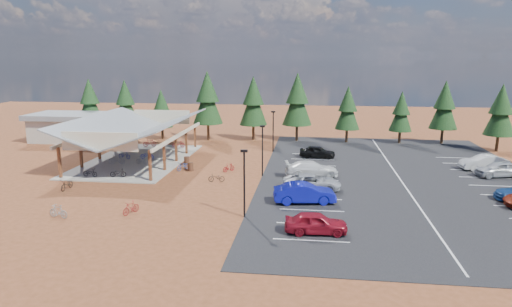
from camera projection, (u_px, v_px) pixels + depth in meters
name	position (u px, v px, depth m)	size (l,w,h in m)	color
ground	(209.00, 179.00, 44.46)	(140.00, 140.00, 0.00)	brown
asphalt_lot	(399.00, 178.00, 45.10)	(27.00, 44.00, 0.04)	black
concrete_pad	(138.00, 160.00, 52.47)	(10.60, 18.60, 0.10)	gray
bike_pavilion	(136.00, 128.00, 51.68)	(11.65, 19.40, 4.97)	brown
outbuilding	(71.00, 127.00, 64.44)	(11.00, 7.00, 3.90)	#ADA593
lamp_post_0	(244.00, 178.00, 33.53)	(0.50, 0.25, 5.14)	black
lamp_post_1	(262.00, 147.00, 45.17)	(0.50, 0.25, 5.14)	black
lamp_post_2	(273.00, 128.00, 56.81)	(0.50, 0.25, 5.14)	black
trash_bin_0	(191.00, 167.00, 47.71)	(0.60, 0.60, 0.90)	#472919
trash_bin_1	(187.00, 161.00, 50.41)	(0.60, 0.60, 0.90)	#472919
pine_0	(90.00, 101.00, 68.43)	(3.68, 3.68, 8.56)	#382314
pine_1	(125.00, 102.00, 67.81)	(3.61, 3.61, 8.41)	#382314
pine_2	(161.00, 109.00, 65.39)	(3.08, 3.08, 7.16)	#382314
pine_3	(208.00, 98.00, 64.32)	(4.21, 4.21, 9.82)	#382314
pine_4	(253.00, 101.00, 64.28)	(3.91, 3.91, 9.10)	#382314
pine_5	(297.00, 100.00, 63.45)	(4.12, 4.12, 9.60)	#382314
pine_6	(348.00, 108.00, 62.61)	(3.37, 3.37, 7.84)	#382314
pine_7	(401.00, 112.00, 62.04)	(3.08, 3.08, 7.17)	#382314
pine_8	(444.00, 105.00, 61.57)	(3.71, 3.71, 8.64)	#382314
pine_13	(501.00, 110.00, 56.55)	(3.65, 3.65, 8.51)	#382314
bike_0	(90.00, 173.00, 45.03)	(0.55, 1.58, 0.83)	black
bike_1	(117.00, 159.00, 50.26)	(0.50, 1.78, 1.07)	gray
bike_2	(124.00, 155.00, 52.91)	(0.55, 1.58, 0.83)	navy
bike_3	(150.00, 143.00, 60.00)	(0.48, 1.71, 1.03)	maroon
bike_4	(118.00, 173.00, 44.98)	(0.54, 1.55, 0.81)	black
bike_5	(142.00, 160.00, 50.29)	(0.42, 1.48, 0.89)	gray
bike_6	(147.00, 155.00, 52.76)	(0.59, 1.68, 0.88)	#161F9F
bike_7	(179.00, 144.00, 59.42)	(0.45, 1.61, 0.97)	maroon
bike_8	(67.00, 184.00, 41.00)	(0.65, 1.88, 0.99)	black
bike_11	(131.00, 208.00, 34.67)	(0.47, 1.67, 1.00)	maroon
bike_13	(58.00, 211.00, 33.84)	(0.48, 1.69, 1.01)	gray
bike_14	(183.00, 166.00, 48.01)	(0.62, 1.77, 0.93)	#264C9F
bike_15	(229.00, 167.00, 47.42)	(0.42, 1.49, 0.89)	maroon
bike_16	(216.00, 178.00, 43.60)	(0.54, 1.55, 0.81)	black
car_0	(316.00, 223.00, 30.79)	(1.71, 4.24, 1.45)	maroon
car_1	(304.00, 193.00, 37.15)	(1.75, 5.03, 1.66)	#0E1399
car_2	(312.00, 182.00, 40.75)	(2.39, 5.18, 1.44)	#A5A7AD
car_3	(312.00, 169.00, 45.33)	(2.14, 5.27, 1.53)	silver
car_4	(317.00, 152.00, 53.70)	(1.67, 4.15, 1.41)	black
car_8	(499.00, 169.00, 45.20)	(1.86, 4.61, 1.57)	#A6AAAF
car_9	(484.00, 162.00, 47.99)	(1.67, 4.78, 1.57)	silver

